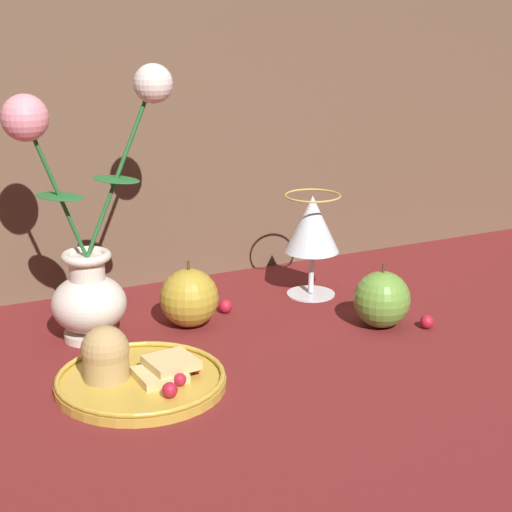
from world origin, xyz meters
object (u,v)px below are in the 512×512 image
object	(u,v)px
plate_with_pastries	(133,373)
wine_glass	(312,228)
vase	(86,251)
apple_near_glass	(189,298)
apple_beside_vase	(382,299)

from	to	relation	value
plate_with_pastries	wine_glass	distance (m)	0.38
plate_with_pastries	vase	bearing A→B (deg)	91.57
wine_glass	apple_near_glass	distance (m)	0.22
plate_with_pastries	wine_glass	size ratio (longest dim) A/B	1.28
plate_with_pastries	apple_near_glass	world-z (taller)	apple_near_glass
wine_glass	apple_near_glass	size ratio (longest dim) A/B	1.67
plate_with_pastries	wine_glass	world-z (taller)	wine_glass
vase	apple_near_glass	world-z (taller)	vase
vase	plate_with_pastries	bearing A→B (deg)	-88.43
vase	plate_with_pastries	size ratio (longest dim) A/B	1.78
apple_near_glass	apple_beside_vase	bearing A→B (deg)	-26.43
vase	wine_glass	xyz separation A→B (m)	(0.33, 0.02, -0.02)
plate_with_pastries	apple_beside_vase	distance (m)	0.35
wine_glass	apple_beside_vase	bearing A→B (deg)	-81.05
plate_with_pastries	apple_beside_vase	xyz separation A→B (m)	(0.35, 0.03, 0.02)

